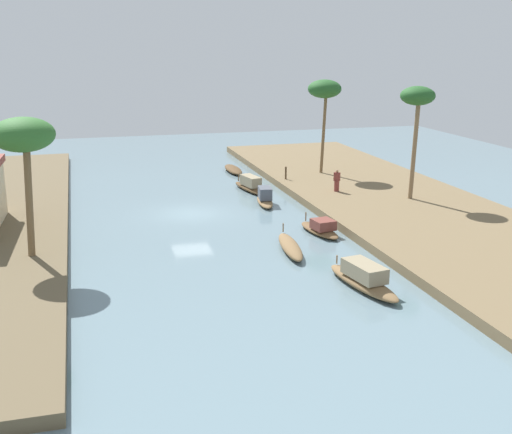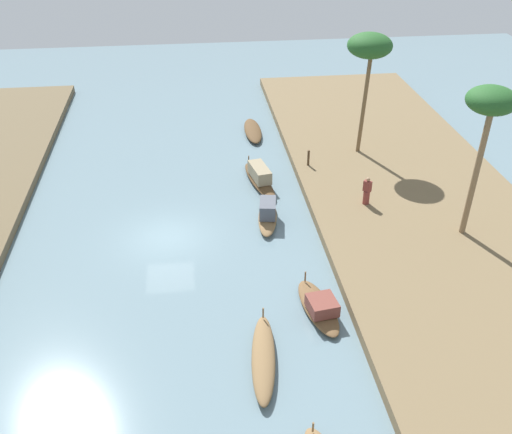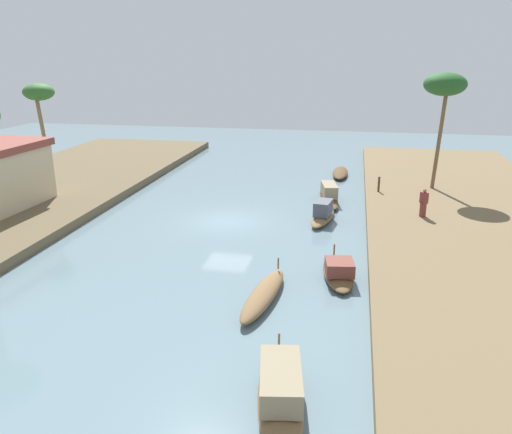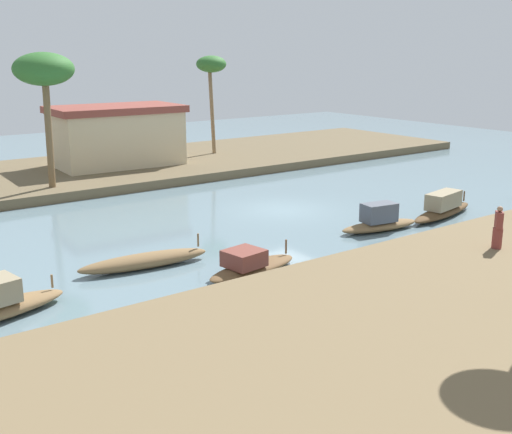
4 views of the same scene
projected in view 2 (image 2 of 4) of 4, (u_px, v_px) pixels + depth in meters
The scene contains 11 objects.
river_water at pixel (167, 238), 30.01m from camera, with size 73.29×73.29×0.00m, color slate.
riverbank_left at pixel (426, 217), 31.28m from camera, with size 46.03×11.87×0.52m, color brown.
sampan_with_red_awning at pixel (268, 214), 31.20m from camera, with size 3.92×1.56×1.20m.
sampan_with_tall_canopy at pixel (260, 178), 34.70m from camera, with size 5.04×1.90×1.15m.
sampan_midstream at pixel (319, 307), 24.91m from camera, with size 3.95×1.75×0.92m.
sampan_open_hull at pixel (253, 131), 41.21m from camera, with size 4.31×1.16×0.44m.
sampan_downstream_large at pixel (263, 358), 22.44m from camera, with size 4.80×1.49×0.97m.
person_on_near_bank at pixel (367, 192), 31.60m from camera, with size 0.50×0.50×1.56m.
mooring_post at pixel (308, 158), 35.67m from camera, with size 0.14×0.14×0.97m, color #4C3823.
palm_tree_left_near at pixel (490, 106), 26.13m from camera, with size 2.27×2.27×7.49m.
palm_tree_left_far at pixel (370, 48), 34.28m from camera, with size 2.64×2.64×7.40m.
Camera 2 is at (-25.45, -1.48, 16.50)m, focal length 41.59 mm.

